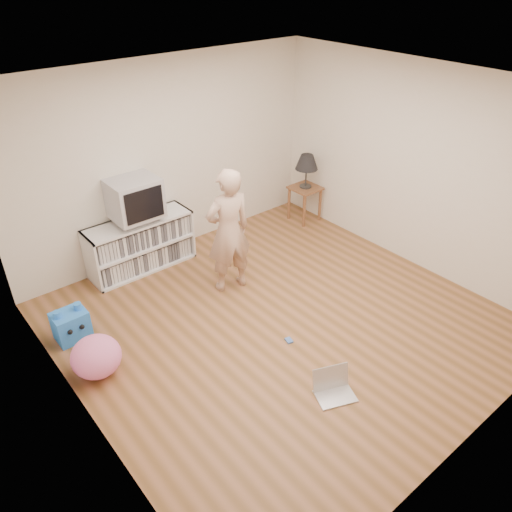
{
  "coord_description": "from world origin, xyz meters",
  "views": [
    {
      "loc": [
        -3.07,
        -3.29,
        3.66
      ],
      "look_at": [
        -0.02,
        0.4,
        0.7
      ],
      "focal_mm": 35.0,
      "sensor_mm": 36.0,
      "label": 1
    }
  ],
  "objects": [
    {
      "name": "person",
      "position": [
        -0.02,
        0.92,
        0.79
      ],
      "size": [
        0.63,
        0.47,
        1.58
      ],
      "primitive_type": "imported",
      "rotation": [
        0.0,
        0.0,
        2.98
      ],
      "color": "#CCA58B",
      "rests_on": "ground"
    },
    {
      "name": "plush_pink",
      "position": [
        -1.95,
        0.55,
        0.21
      ],
      "size": [
        0.52,
        0.52,
        0.42
      ],
      "primitive_type": "ellipsoid",
      "rotation": [
        0.0,
        0.0,
        0.04
      ],
      "color": "pink",
      "rests_on": "ground"
    },
    {
      "name": "walls",
      "position": [
        0.0,
        0.0,
        1.3
      ],
      "size": [
        4.52,
        4.52,
        2.6
      ],
      "color": "silver",
      "rests_on": "ground"
    },
    {
      "name": "crt_tv",
      "position": [
        -0.65,
        2.02,
        1.02
      ],
      "size": [
        0.6,
        0.53,
        0.5
      ],
      "color": "#B0B0B5",
      "rests_on": "dvd_deck"
    },
    {
      "name": "plush_blue",
      "position": [
        -1.94,
        1.23,
        0.17
      ],
      "size": [
        0.36,
        0.32,
        0.41
      ],
      "rotation": [
        0.0,
        0.0,
        0.01
      ],
      "color": "#2680FF",
      "rests_on": "ground"
    },
    {
      "name": "ceiling",
      "position": [
        0.0,
        0.0,
        2.6
      ],
      "size": [
        4.5,
        4.5,
        0.01
      ],
      "primitive_type": "cube",
      "color": "white",
      "rests_on": "walls"
    },
    {
      "name": "table_lamp",
      "position": [
        1.99,
        1.65,
        0.94
      ],
      "size": [
        0.34,
        0.34,
        0.52
      ],
      "color": "#333333",
      "rests_on": "side_table"
    },
    {
      "name": "laptop",
      "position": [
        -0.33,
        -1.13,
        0.07
      ],
      "size": [
        0.45,
        0.41,
        0.25
      ],
      "rotation": [
        0.0,
        0.0,
        -0.38
      ],
      "color": "silver",
      "rests_on": "ground"
    },
    {
      "name": "ground",
      "position": [
        0.0,
        0.0,
        0.0
      ],
      "size": [
        4.5,
        4.5,
        0.0
      ],
      "primitive_type": "plane",
      "color": "brown",
      "rests_on": "ground"
    },
    {
      "name": "media_unit",
      "position": [
        -0.65,
        2.04,
        0.35
      ],
      "size": [
        1.4,
        0.45,
        0.7
      ],
      "color": "white",
      "rests_on": "ground"
    },
    {
      "name": "playing_cards",
      "position": [
        -0.15,
        -0.32,
        0.01
      ],
      "size": [
        0.08,
        0.1,
        0.02
      ],
      "primitive_type": "cube",
      "rotation": [
        0.0,
        0.0,
        -0.23
      ],
      "color": "#4A71C5",
      "rests_on": "ground"
    },
    {
      "name": "dvd_deck",
      "position": [
        -0.65,
        2.02,
        0.73
      ],
      "size": [
        0.45,
        0.35,
        0.07
      ],
      "primitive_type": "cube",
      "color": "gray",
      "rests_on": "media_unit"
    },
    {
      "name": "side_table",
      "position": [
        1.99,
        1.65,
        0.42
      ],
      "size": [
        0.42,
        0.42,
        0.55
      ],
      "color": "brown",
      "rests_on": "ground"
    }
  ]
}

